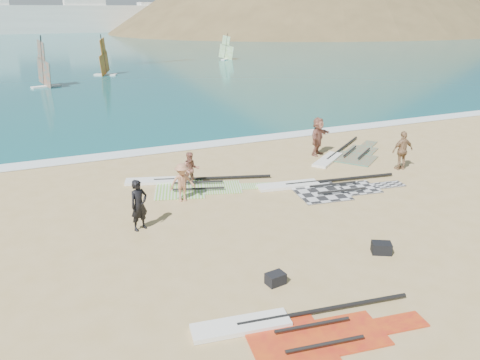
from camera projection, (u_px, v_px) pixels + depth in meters
name	position (u px, v px, depth m)	size (l,w,h in m)	color
ground	(325.00, 244.00, 14.75)	(300.00, 300.00, 0.00)	tan
sea	(57.00, 36.00, 128.30)	(300.00, 240.00, 0.06)	#0C5558
surf_line	(199.00, 146.00, 25.33)	(300.00, 1.20, 0.04)	white
headland_main	(324.00, 31.00, 158.56)	(143.00, 143.00, 45.00)	brown
headland_minor	(386.00, 28.00, 180.33)	(70.00, 70.00, 28.00)	brown
rig_grey	(321.00, 187.00, 19.37)	(6.20, 2.85, 0.20)	black
rig_green	(186.00, 184.00, 19.68)	(6.10, 3.41, 0.20)	#71C329
rig_orange	(345.00, 155.00, 23.57)	(5.66, 4.45, 0.20)	red
rig_red	(292.00, 330.00, 10.74)	(5.53, 2.54, 0.20)	red
gear_bag_near	(276.00, 279.00, 12.59)	(0.50, 0.36, 0.32)	black
gear_bag_far	(381.00, 248.00, 14.18)	(0.57, 0.40, 0.34)	black
person_wetsuit	(139.00, 205.00, 15.48)	(0.64, 0.42, 1.76)	black
beachgoer_left	(191.00, 170.00, 19.29)	(0.73, 0.57, 1.50)	#9A5D4E
beachgoer_mid	(182.00, 182.00, 17.85)	(0.98, 0.56, 1.52)	#AF7555
beachgoer_back	(402.00, 151.00, 21.36)	(1.06, 0.44, 1.81)	#946F4D
beachgoer_right	(318.00, 136.00, 23.52)	(1.79, 0.57, 1.93)	#995F4D
windsurfer_left	(44.00, 73.00, 43.71)	(2.74, 3.07, 4.80)	white
windsurfer_centre	(104.00, 64.00, 51.72)	(2.51, 2.71, 4.49)	white
windsurfer_right	(226.00, 52.00, 67.76)	(2.02, 2.05, 3.81)	white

